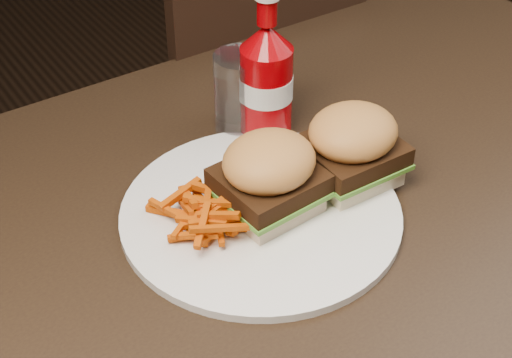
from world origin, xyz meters
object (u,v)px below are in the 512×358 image
ketchup_bottle (266,95)px  tumbler (241,93)px  dining_table (323,214)px  plate (261,214)px  chair_far (222,133)px

ketchup_bottle → tumbler: 0.04m
ketchup_bottle → tumbler: bearing=124.3°
dining_table → plate: plate is taller
dining_table → ketchup_bottle: 0.18m
plate → chair_far: bearing=63.4°
dining_table → tumbler: bearing=89.5°
ketchup_bottle → plate: bearing=-126.1°
dining_table → tumbler: 0.20m
plate → ketchup_bottle: 0.18m
ketchup_bottle → chair_far: bearing=66.9°
dining_table → chair_far: (0.20, 0.58, -0.30)m
dining_table → tumbler: size_ratio=10.90×
plate → ketchup_bottle: ketchup_bottle is taller
plate → tumbler: 0.19m
plate → ketchup_bottle: (0.10, 0.14, 0.06)m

